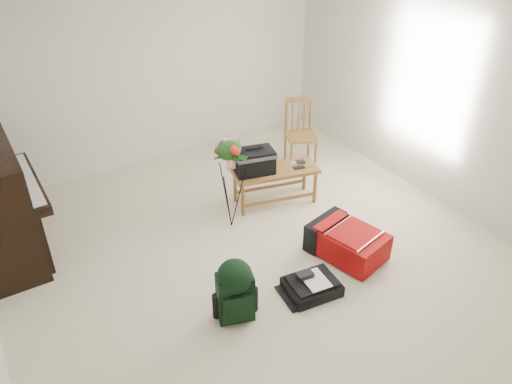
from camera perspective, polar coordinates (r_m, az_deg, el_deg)
floor at (r=5.27m, az=0.78°, el=-7.93°), size 5.00×5.50×0.01m
ceiling at (r=4.14m, az=1.04°, el=19.67°), size 5.00×5.50×0.01m
wall_back at (r=6.86m, az=-11.97°, el=13.23°), size 5.00×0.04×2.50m
wall_right at (r=6.17m, az=21.10°, el=9.65°), size 0.04×5.50×2.50m
bench at (r=5.84m, az=0.73°, el=3.03°), size 1.09×0.64×0.79m
dining_chair at (r=6.88m, az=4.99°, el=6.64°), size 0.52×0.52×0.92m
red_suitcase at (r=5.36m, az=10.00°, el=-5.34°), size 0.67×0.87×0.33m
black_duffel at (r=4.91m, az=6.37°, el=-10.58°), size 0.54×0.45×0.21m
green_backpack at (r=4.46m, az=-2.39°, el=-10.90°), size 0.37×0.34×0.64m
flower_stand at (r=5.48m, az=-2.97°, el=0.95°), size 0.46×0.46×1.15m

